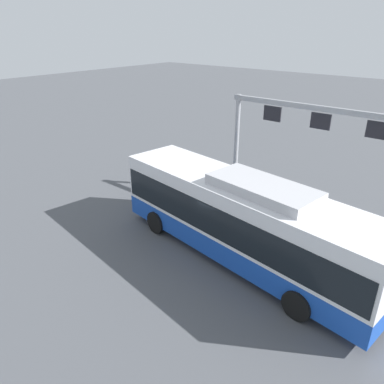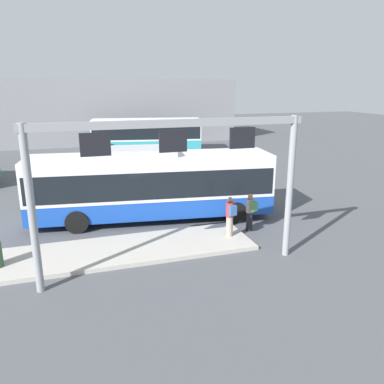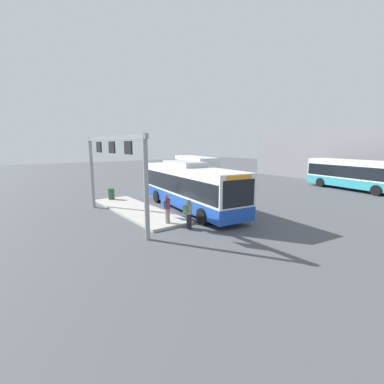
{
  "view_description": "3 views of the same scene",
  "coord_description": "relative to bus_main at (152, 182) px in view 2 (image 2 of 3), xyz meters",
  "views": [
    {
      "loc": [
        -6.4,
        10.56,
        8.37
      ],
      "look_at": [
        3.43,
        -1.19,
        1.43
      ],
      "focal_mm": 34.52,
      "sensor_mm": 36.0,
      "label": 1
    },
    {
      "loc": [
        -3.53,
        -17.13,
        6.23
      ],
      "look_at": [
        1.94,
        -0.1,
        1.2
      ],
      "focal_mm": 36.02,
      "sensor_mm": 36.0,
      "label": 2
    },
    {
      "loc": [
        15.48,
        -11.31,
        4.65
      ],
      "look_at": [
        1.97,
        -1.26,
        1.69
      ],
      "focal_mm": 25.16,
      "sensor_mm": 36.0,
      "label": 3
    }
  ],
  "objects": [
    {
      "name": "bus_main",
      "position": [
        0.0,
        0.0,
        0.0
      ],
      "size": [
        11.37,
        3.95,
        3.46
      ],
      "rotation": [
        0.0,
        0.0,
        -0.13
      ],
      "color": "#1947AD",
      "rests_on": "ground"
    },
    {
      "name": "platform_sign_gantry",
      "position": [
        -0.4,
        -5.46,
        1.93
      ],
      "size": [
        9.07,
        0.24,
        5.2
      ],
      "color": "gray",
      "rests_on": "ground"
    },
    {
      "name": "person_waiting_near",
      "position": [
        3.74,
        -2.8,
        -0.92
      ],
      "size": [
        0.4,
        0.57,
        1.67
      ],
      "rotation": [
        0.0,
        0.0,
        1.75
      ],
      "color": "black",
      "rests_on": "ground"
    },
    {
      "name": "platform_curb",
      "position": [
        -1.83,
        -3.36,
        -1.73
      ],
      "size": [
        10.0,
        2.8,
        0.16
      ],
      "primitive_type": "cube",
      "color": "#B2ADA3",
      "rests_on": "ground"
    },
    {
      "name": "bus_background_left",
      "position": [
        3.5,
        18.65,
        -0.03
      ],
      "size": [
        10.28,
        4.3,
        3.1
      ],
      "rotation": [
        0.0,
        0.0,
        2.96
      ],
      "color": "teal",
      "rests_on": "ground"
    },
    {
      "name": "station_building",
      "position": [
        0.56,
        27.55,
        1.57
      ],
      "size": [
        28.06,
        8.0,
        6.76
      ],
      "primitive_type": "cube",
      "color": "gray",
      "rests_on": "ground"
    },
    {
      "name": "ground_plane",
      "position": [
        0.01,
        -0.0,
        -1.81
      ],
      "size": [
        120.0,
        120.0,
        0.0
      ],
      "primitive_type": "plane",
      "color": "#4C4F54"
    },
    {
      "name": "person_boarding",
      "position": [
        2.5,
        -3.46,
        -0.76
      ],
      "size": [
        0.36,
        0.54,
        1.67
      ],
      "rotation": [
        0.0,
        0.0,
        1.63
      ],
      "color": "gray",
      "rests_on": "platform_curb"
    }
  ]
}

